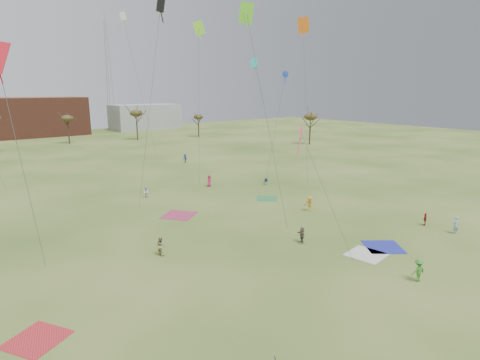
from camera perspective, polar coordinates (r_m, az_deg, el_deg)
ground at (r=34.05m, az=13.05°, el=-12.68°), size 260.00×260.00×0.00m
flyer_near_center at (r=34.13m, az=24.39°, el=-11.81°), size 1.30×0.93×1.82m
spectator_fore_a at (r=47.71m, az=25.20°, el=-5.16°), size 0.89×0.70×1.41m
spectator_fore_b at (r=36.49m, az=-11.40°, el=-9.31°), size 0.76×0.92×1.73m
spectator_fore_c at (r=38.95m, az=8.94°, el=-7.87°), size 1.01×1.52×1.57m
flyer_mid_b at (r=48.85m, az=10.03°, el=-3.39°), size 1.17×1.39×1.86m
flyer_mid_c at (r=46.44m, az=28.74°, el=-5.73°), size 0.73×0.53×1.84m
spectator_mid_e at (r=55.49m, az=-13.42°, el=-1.72°), size 0.93×0.96×1.57m
flyer_far_b at (r=60.42m, az=-4.49°, el=-0.09°), size 1.04×0.94×1.79m
flyer_far_c at (r=80.57m, az=-7.96°, el=3.12°), size 0.79×1.21×1.75m
blanket_red at (r=28.08m, az=-27.33°, el=-19.84°), size 4.11×4.11×0.03m
blanket_blue at (r=40.11m, az=20.02°, el=-9.11°), size 4.64×4.64×0.03m
blanket_cream at (r=37.91m, az=17.81°, el=-10.24°), size 3.47×3.47×0.03m
blanket_plum at (r=47.31m, az=-8.82°, el=-5.07°), size 4.90×4.90×0.03m
blanket_olive at (r=53.88m, az=3.93°, el=-2.69°), size 3.80×3.80×0.03m
camp_chair_right at (r=61.84m, az=3.70°, el=-0.38°), size 0.67×0.64×0.87m
kites_aloft at (r=58.71m, az=-10.81°, el=19.66°), size 61.27×59.02×27.84m
tree_line at (r=100.38m, az=-26.35°, el=7.43°), size 117.44×49.32×8.91m
building_brick at (r=141.97m, az=-26.91°, el=8.19°), size 26.00×16.00×12.00m
building_grey at (r=151.41m, az=-13.54°, el=8.87°), size 24.00×12.00×9.00m
radio_tower at (r=153.67m, az=-18.47°, el=14.12°), size 1.51×1.72×41.00m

